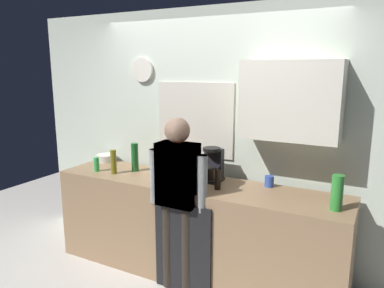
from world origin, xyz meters
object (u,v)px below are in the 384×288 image
object	(u,v)px
bottle_red_vinegar	(183,174)
cup_blue_mug	(269,181)
person_guest	(178,191)
bottle_clear_soda	(337,193)
dish_soap	(97,164)
bottle_dark_sauce	(218,180)
mixing_bowl	(106,158)
bottle_olive_oil	(114,162)
person_at_sink	(178,191)
bottle_green_wine	(135,157)
coffee_maker	(213,166)

from	to	relation	value
bottle_red_vinegar	cup_blue_mug	xyz separation A→B (m)	(0.71, 0.36, -0.06)
person_guest	bottle_clear_soda	bearing A→B (deg)	-139.29
bottle_clear_soda	dish_soap	xyz separation A→B (m)	(-2.38, -0.04, -0.06)
bottle_dark_sauce	bottle_clear_soda	bearing A→B (deg)	-1.27
bottle_dark_sauce	mixing_bowl	size ratio (longest dim) A/B	0.82
bottle_red_vinegar	mixing_bowl	bearing A→B (deg)	163.46
bottle_olive_oil	person_at_sink	distance (m)	0.90
bottle_dark_sauce	dish_soap	bearing A→B (deg)	-177.57
bottle_red_vinegar	mixing_bowl	world-z (taller)	bottle_red_vinegar
person_guest	bottle_green_wine	bearing A→B (deg)	4.94
bottle_clear_soda	person_guest	bearing A→B (deg)	-170.82
bottle_red_vinegar	bottle_green_wine	xyz separation A→B (m)	(-0.69, 0.20, 0.04)
bottle_clear_soda	person_at_sink	bearing A→B (deg)	-170.82
person_at_sink	mixing_bowl	bearing A→B (deg)	151.00
bottle_green_wine	person_at_sink	distance (m)	0.83
coffee_maker	mixing_bowl	size ratio (longest dim) A/B	1.50
bottle_olive_oil	bottle_green_wine	size ratio (longest dim) A/B	0.83
bottle_clear_soda	cup_blue_mug	size ratio (longest dim) A/B	2.80
cup_blue_mug	dish_soap	world-z (taller)	dish_soap
bottle_olive_oil	mixing_bowl	size ratio (longest dim) A/B	1.14
mixing_bowl	bottle_red_vinegar	bearing A→B (deg)	-16.54
bottle_olive_oil	person_guest	size ratio (longest dim) A/B	0.16
bottle_olive_oil	mixing_bowl	distance (m)	0.55
bottle_olive_oil	bottle_clear_soda	xyz separation A→B (m)	(2.16, 0.02, 0.01)
bottle_olive_oil	cup_blue_mug	bearing A→B (deg)	12.34
bottle_dark_sauce	bottle_clear_soda	size ratio (longest dim) A/B	0.64
bottle_red_vinegar	bottle_green_wine	bearing A→B (deg)	163.96
coffee_maker	bottle_olive_oil	xyz separation A→B (m)	(-1.00, -0.26, -0.02)
bottle_olive_oil	dish_soap	world-z (taller)	bottle_olive_oil
bottle_red_vinegar	mixing_bowl	xyz separation A→B (m)	(-1.24, 0.37, -0.07)
coffee_maker	bottle_clear_soda	size ratio (longest dim) A/B	1.18
bottle_green_wine	cup_blue_mug	xyz separation A→B (m)	(1.40, 0.16, -0.10)
bottle_dark_sauce	dish_soap	distance (m)	1.37
cup_blue_mug	mixing_bowl	size ratio (longest dim) A/B	0.45
bottle_green_wine	person_at_sink	size ratio (longest dim) A/B	0.19
bottle_dark_sauce	bottle_green_wine	bearing A→B (deg)	172.26
bottle_clear_soda	bottle_green_wine	xyz separation A→B (m)	(-2.02, 0.16, 0.01)
mixing_bowl	person_at_sink	world-z (taller)	person_at_sink
bottle_clear_soda	person_guest	distance (m)	1.31
coffee_maker	bottle_red_vinegar	xyz separation A→B (m)	(-0.17, -0.28, -0.04)
bottle_olive_oil	bottle_green_wine	world-z (taller)	bottle_green_wine
bottle_clear_soda	bottle_green_wine	distance (m)	2.03
bottle_dark_sauce	cup_blue_mug	world-z (taller)	bottle_dark_sauce
bottle_clear_soda	bottle_olive_oil	bearing A→B (deg)	-179.49
mixing_bowl	bottle_green_wine	bearing A→B (deg)	-17.16
bottle_olive_oil	person_guest	world-z (taller)	person_guest
coffee_maker	bottle_green_wine	bearing A→B (deg)	-174.42
person_guest	mixing_bowl	bearing A→B (deg)	8.82
bottle_green_wine	coffee_maker	bearing A→B (deg)	5.58
person_at_sink	bottle_olive_oil	bearing A→B (deg)	161.52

